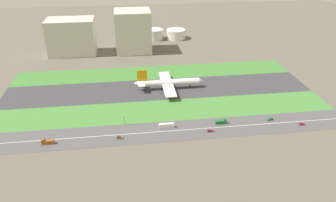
% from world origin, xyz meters
% --- Properties ---
extents(ground_plane, '(800.00, 800.00, 0.00)m').
position_xyz_m(ground_plane, '(0.00, 0.00, 0.00)').
color(ground_plane, '#5B564C').
extents(runway, '(280.00, 46.00, 0.10)m').
position_xyz_m(runway, '(0.00, 0.00, 0.05)').
color(runway, '#38383D').
rests_on(runway, ground_plane).
extents(grass_median_north, '(280.00, 36.00, 0.10)m').
position_xyz_m(grass_median_north, '(0.00, 41.00, 0.05)').
color(grass_median_north, '#3D7A33').
rests_on(grass_median_north, ground_plane).
extents(grass_median_south, '(280.00, 36.00, 0.10)m').
position_xyz_m(grass_median_south, '(0.00, -41.00, 0.05)').
color(grass_median_south, '#427F38').
rests_on(grass_median_south, ground_plane).
extents(highway, '(280.00, 28.00, 0.10)m').
position_xyz_m(highway, '(0.00, -73.00, 0.05)').
color(highway, '#4C4C4F').
rests_on(highway, ground_plane).
extents(highway_centerline, '(266.00, 0.50, 0.01)m').
position_xyz_m(highway_centerline, '(0.00, -73.00, 0.11)').
color(highway_centerline, silver).
rests_on(highway_centerline, highway).
extents(airliner, '(65.00, 56.00, 19.70)m').
position_xyz_m(airliner, '(8.62, 0.00, 6.23)').
color(airliner, white).
rests_on(airliner, runway).
extents(truck_0, '(8.40, 2.50, 4.00)m').
position_xyz_m(truck_0, '(40.83, -68.00, 1.67)').
color(truck_0, '#19662D').
rests_on(truck_0, highway).
extents(car_2, '(4.40, 1.80, 2.00)m').
position_xyz_m(car_2, '(80.29, -68.00, 0.92)').
color(car_2, '#19662D').
rests_on(car_2, highway).
extents(car_0, '(4.40, 1.80, 2.00)m').
position_xyz_m(car_0, '(29.58, -78.00, 0.92)').
color(car_0, '#B2191E').
rests_on(car_0, highway).
extents(truck_1, '(8.40, 2.50, 4.00)m').
position_xyz_m(truck_1, '(-85.61, -78.00, 1.67)').
color(truck_1, brown).
rests_on(truck_1, highway).
extents(car_1, '(4.40, 1.80, 2.00)m').
position_xyz_m(car_1, '(101.03, -78.00, 0.92)').
color(car_1, '#B2191E').
rests_on(car_1, highway).
extents(bus_0, '(11.60, 2.50, 3.50)m').
position_xyz_m(bus_0, '(-1.24, -68.00, 1.82)').
color(bus_0, silver).
rests_on(bus_0, highway).
extents(car_3, '(4.40, 1.80, 2.00)m').
position_xyz_m(car_3, '(-36.37, -78.00, 0.92)').
color(car_3, brown).
rests_on(car_3, highway).
extents(traffic_light, '(0.36, 0.50, 7.20)m').
position_xyz_m(traffic_light, '(-32.36, -60.01, 4.29)').
color(traffic_light, '#4C4C51').
rests_on(traffic_light, highway).
extents(terminal_building, '(54.18, 33.22, 41.40)m').
position_xyz_m(terminal_building, '(-90.00, 114.00, 20.70)').
color(terminal_building, beige).
rests_on(terminal_building, ground_plane).
extents(hangar_building, '(41.95, 38.28, 49.27)m').
position_xyz_m(hangar_building, '(-17.73, 114.00, 24.63)').
color(hangar_building, beige).
rests_on(hangar_building, ground_plane).
extents(fuel_tank_west, '(25.10, 25.10, 16.59)m').
position_xyz_m(fuel_tank_west, '(-21.87, 159.00, 8.29)').
color(fuel_tank_west, silver).
rests_on(fuel_tank_west, ground_plane).
extents(fuel_tank_centre, '(22.18, 22.18, 13.82)m').
position_xyz_m(fuel_tank_centre, '(12.54, 159.00, 6.91)').
color(fuel_tank_centre, silver).
rests_on(fuel_tank_centre, ground_plane).
extents(fuel_tank_east, '(25.51, 25.51, 12.36)m').
position_xyz_m(fuel_tank_east, '(41.63, 159.00, 6.18)').
color(fuel_tank_east, silver).
rests_on(fuel_tank_east, ground_plane).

